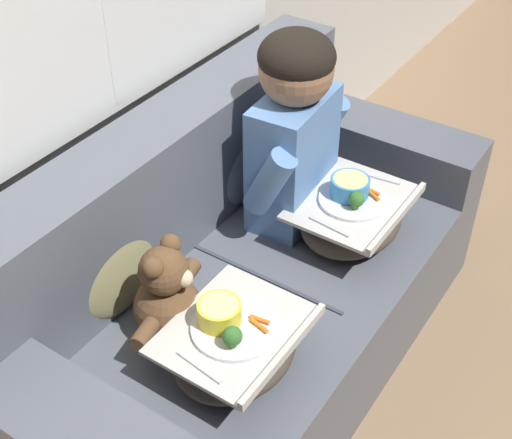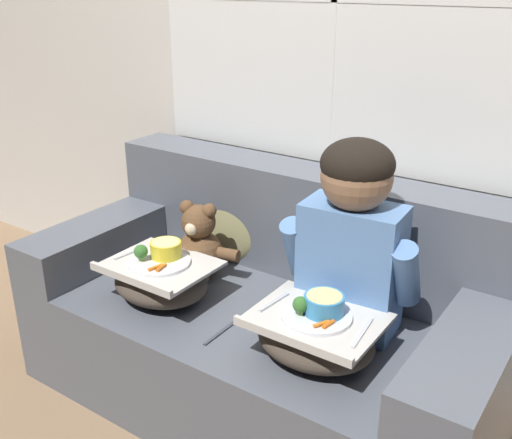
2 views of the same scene
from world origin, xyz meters
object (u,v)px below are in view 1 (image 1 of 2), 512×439
(teddy_bear, at_px, (168,298))
(child_figure, at_px, (295,121))
(throw_pillow_behind_child, at_px, (243,153))
(throw_pillow_behind_teddy, at_px, (111,259))
(couch, at_px, (234,289))
(lap_tray_teddy, at_px, (235,345))
(lap_tray_child, at_px, (351,216))

(teddy_bear, bearing_deg, child_figure, 0.27)
(throw_pillow_behind_child, height_order, throw_pillow_behind_teddy, throw_pillow_behind_child)
(throw_pillow_behind_teddy, bearing_deg, couch, -30.00)
(throw_pillow_behind_child, xyz_separation_m, throw_pillow_behind_teddy, (-0.65, 0.00, 0.00))
(couch, xyz_separation_m, lap_tray_teddy, (-0.32, -0.23, 0.18))
(lap_tray_child, bearing_deg, couch, 144.18)
(child_figure, bearing_deg, throw_pillow_behind_child, 90.03)
(throw_pillow_behind_child, height_order, lap_tray_teddy, throw_pillow_behind_child)
(throw_pillow_behind_child, height_order, child_figure, child_figure)
(throw_pillow_behind_teddy, distance_m, lap_tray_teddy, 0.43)
(throw_pillow_behind_teddy, relative_size, teddy_bear, 1.06)
(throw_pillow_behind_teddy, xyz_separation_m, lap_tray_child, (0.65, -0.42, -0.09))
(couch, relative_size, child_figure, 2.65)
(throw_pillow_behind_teddy, height_order, child_figure, child_figure)
(lap_tray_teddy, bearing_deg, teddy_bear, 89.56)
(couch, bearing_deg, lap_tray_teddy, -144.30)
(child_figure, bearing_deg, couch, 178.19)
(throw_pillow_behind_teddy, relative_size, lap_tray_child, 0.90)
(child_figure, bearing_deg, lap_tray_child, -89.91)
(child_figure, xyz_separation_m, lap_tray_teddy, (-0.65, -0.22, -0.28))
(teddy_bear, bearing_deg, throw_pillow_behind_teddy, 90.25)
(couch, bearing_deg, throw_pillow_behind_teddy, 150.00)
(throw_pillow_behind_child, relative_size, teddy_bear, 1.11)
(throw_pillow_behind_teddy, bearing_deg, lap_tray_child, -33.01)
(throw_pillow_behind_teddy, xyz_separation_m, lap_tray_teddy, (-0.00, -0.42, -0.09))
(throw_pillow_behind_teddy, height_order, lap_tray_teddy, throw_pillow_behind_teddy)
(lap_tray_child, bearing_deg, teddy_bear, 161.16)
(couch, relative_size, lap_tray_child, 4.39)
(couch, height_order, throw_pillow_behind_teddy, couch)
(teddy_bear, distance_m, lap_tray_child, 0.68)
(couch, bearing_deg, child_figure, -1.81)
(throw_pillow_behind_child, relative_size, lap_tray_child, 0.94)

